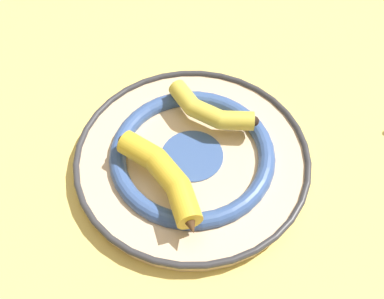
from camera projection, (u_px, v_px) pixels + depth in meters
The scene contains 4 objects.
ground_plane at pixel (200, 165), 0.75m from camera, with size 2.80×2.80×0.00m, color #E5CC6B.
decorative_bowl at pixel (192, 158), 0.74m from camera, with size 0.39×0.39×0.04m.
banana_a at pixel (165, 177), 0.67m from camera, with size 0.17×0.15×0.04m.
banana_b at pixel (207, 110), 0.75m from camera, with size 0.17×0.08×0.03m.
Camera 1 is at (0.11, -0.40, 0.63)m, focal length 42.00 mm.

